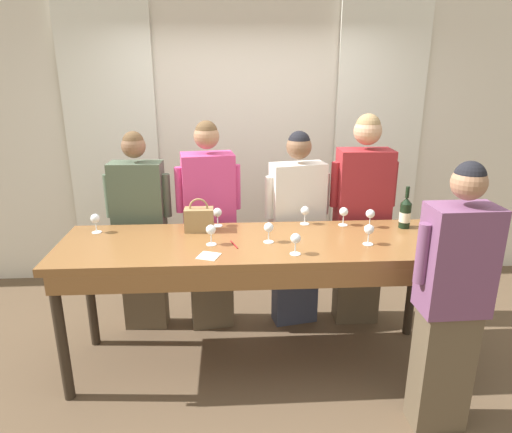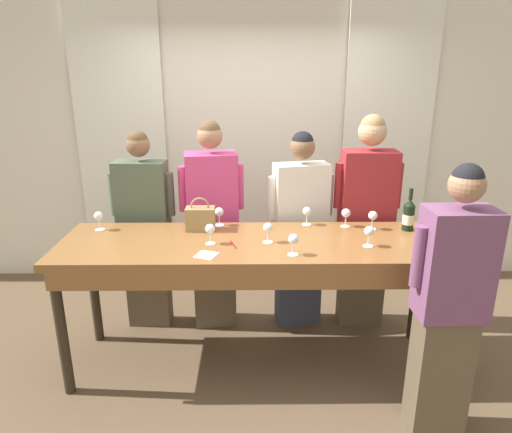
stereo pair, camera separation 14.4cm
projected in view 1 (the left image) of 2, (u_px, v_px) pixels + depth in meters
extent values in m
plane|color=brown|center=(257.00, 362.00, 3.43)|extent=(18.00, 18.00, 0.00)
cube|color=silver|center=(247.00, 143.00, 4.52)|extent=(12.00, 0.06, 2.80)
cube|color=white|center=(114.00, 151.00, 4.40)|extent=(0.85, 0.03, 2.69)
cube|color=white|center=(377.00, 148.00, 4.55)|extent=(0.85, 0.03, 2.69)
cube|color=brown|center=(257.00, 244.00, 3.14)|extent=(2.70, 0.79, 0.05)
cube|color=brown|center=(260.00, 280.00, 2.81)|extent=(2.59, 0.03, 0.12)
cylinder|color=#2D2319|center=(61.00, 338.00, 2.92)|extent=(0.07, 0.07, 0.92)
cylinder|color=#2D2319|center=(449.00, 325.00, 3.06)|extent=(0.07, 0.07, 0.92)
cylinder|color=#2D2319|center=(90.00, 292.00, 3.52)|extent=(0.07, 0.07, 0.92)
cylinder|color=#2D2319|center=(412.00, 283.00, 3.66)|extent=(0.07, 0.07, 0.92)
cylinder|color=black|center=(405.00, 216.00, 3.36)|extent=(0.08, 0.08, 0.19)
cone|color=black|center=(407.00, 201.00, 3.33)|extent=(0.08, 0.08, 0.04)
cylinder|color=black|center=(407.00, 192.00, 3.31)|extent=(0.03, 0.03, 0.08)
cylinder|color=beige|center=(405.00, 217.00, 3.36)|extent=(0.08, 0.08, 0.07)
cube|color=#997A4C|center=(199.00, 220.00, 3.30)|extent=(0.21, 0.12, 0.17)
torus|color=#997A4C|center=(199.00, 208.00, 3.27)|extent=(0.14, 0.01, 0.14)
cylinder|color=white|center=(434.00, 242.00, 3.10)|extent=(0.07, 0.07, 0.00)
cylinder|color=white|center=(435.00, 237.00, 3.09)|extent=(0.01, 0.01, 0.07)
sphere|color=white|center=(436.00, 228.00, 3.06)|extent=(0.07, 0.07, 0.07)
sphere|color=beige|center=(436.00, 229.00, 3.07)|extent=(0.04, 0.04, 0.04)
cylinder|color=white|center=(269.00, 242.00, 3.11)|extent=(0.07, 0.07, 0.00)
cylinder|color=white|center=(269.00, 236.00, 3.09)|extent=(0.01, 0.01, 0.07)
sphere|color=white|center=(269.00, 227.00, 3.07)|extent=(0.07, 0.07, 0.07)
cylinder|color=white|center=(368.00, 244.00, 3.07)|extent=(0.07, 0.07, 0.00)
cylinder|color=white|center=(368.00, 239.00, 3.05)|extent=(0.01, 0.01, 0.07)
sphere|color=white|center=(369.00, 229.00, 3.03)|extent=(0.07, 0.07, 0.07)
sphere|color=beige|center=(369.00, 231.00, 3.04)|extent=(0.04, 0.04, 0.04)
cylinder|color=white|center=(369.00, 227.00, 3.39)|extent=(0.07, 0.07, 0.00)
cylinder|color=white|center=(370.00, 222.00, 3.38)|extent=(0.01, 0.01, 0.07)
sphere|color=white|center=(370.00, 214.00, 3.36)|extent=(0.07, 0.07, 0.07)
cylinder|color=white|center=(211.00, 244.00, 3.06)|extent=(0.07, 0.07, 0.00)
cylinder|color=white|center=(211.00, 239.00, 3.05)|extent=(0.01, 0.01, 0.07)
sphere|color=white|center=(211.00, 230.00, 3.03)|extent=(0.07, 0.07, 0.07)
cylinder|color=white|center=(343.00, 225.00, 3.44)|extent=(0.07, 0.07, 0.00)
cylinder|color=white|center=(343.00, 220.00, 3.43)|extent=(0.01, 0.01, 0.07)
sphere|color=white|center=(344.00, 212.00, 3.41)|extent=(0.07, 0.07, 0.07)
sphere|color=beige|center=(344.00, 213.00, 3.41)|extent=(0.04, 0.04, 0.04)
cylinder|color=white|center=(97.00, 232.00, 3.29)|extent=(0.07, 0.07, 0.00)
cylinder|color=white|center=(96.00, 227.00, 3.27)|extent=(0.01, 0.01, 0.07)
sphere|color=white|center=(95.00, 218.00, 3.25)|extent=(0.07, 0.07, 0.07)
sphere|color=beige|center=(95.00, 220.00, 3.26)|extent=(0.04, 0.04, 0.04)
cylinder|color=white|center=(305.00, 224.00, 3.47)|extent=(0.07, 0.07, 0.00)
cylinder|color=white|center=(305.00, 219.00, 3.45)|extent=(0.01, 0.01, 0.07)
sphere|color=white|center=(305.00, 211.00, 3.43)|extent=(0.07, 0.07, 0.07)
cylinder|color=white|center=(295.00, 254.00, 2.91)|extent=(0.07, 0.07, 0.00)
cylinder|color=white|center=(295.00, 248.00, 2.89)|extent=(0.01, 0.01, 0.07)
sphere|color=white|center=(296.00, 238.00, 2.87)|extent=(0.07, 0.07, 0.07)
cylinder|color=white|center=(218.00, 226.00, 3.42)|extent=(0.07, 0.07, 0.00)
cylinder|color=white|center=(218.00, 221.00, 3.41)|extent=(0.01, 0.01, 0.07)
sphere|color=white|center=(217.00, 212.00, 3.39)|extent=(0.07, 0.07, 0.07)
cube|color=white|center=(209.00, 256.00, 2.87)|extent=(0.16, 0.16, 0.00)
cylinder|color=maroon|center=(234.00, 245.00, 3.05)|extent=(0.05, 0.14, 0.01)
cube|color=brown|center=(145.00, 283.00, 3.81)|extent=(0.35, 0.19, 0.79)
cube|color=#4C5B47|center=(138.00, 201.00, 3.59)|extent=(0.41, 0.22, 0.63)
sphere|color=brown|center=(133.00, 146.00, 3.46)|extent=(0.18, 0.18, 0.18)
sphere|color=brown|center=(133.00, 142.00, 3.45)|extent=(0.16, 0.16, 0.16)
cylinder|color=#4C5B47|center=(166.00, 195.00, 3.58)|extent=(0.07, 0.07, 0.34)
cylinder|color=#4C5B47|center=(109.00, 196.00, 3.57)|extent=(0.07, 0.07, 0.34)
cube|color=brown|center=(211.00, 279.00, 3.84)|extent=(0.37, 0.27, 0.82)
cube|color=#C63D7A|center=(208.00, 194.00, 3.61)|extent=(0.44, 0.32, 0.65)
sphere|color=#9E7051|center=(206.00, 136.00, 3.47)|extent=(0.20, 0.20, 0.20)
sphere|color=brown|center=(206.00, 132.00, 3.46)|extent=(0.17, 0.17, 0.17)
cylinder|color=#C63D7A|center=(236.00, 187.00, 3.64)|extent=(0.08, 0.08, 0.36)
cylinder|color=#C63D7A|center=(180.00, 190.00, 3.55)|extent=(0.08, 0.08, 0.36)
cube|color=#383D51|center=(295.00, 279.00, 3.89)|extent=(0.39, 0.24, 0.78)
cube|color=silver|center=(297.00, 201.00, 3.67)|extent=(0.46, 0.28, 0.62)
sphere|color=brown|center=(299.00, 147.00, 3.53)|extent=(0.20, 0.20, 0.20)
sphere|color=black|center=(299.00, 142.00, 3.52)|extent=(0.17, 0.17, 0.17)
cylinder|color=silver|center=(325.00, 193.00, 3.71)|extent=(0.08, 0.08, 0.34)
cylinder|color=silver|center=(269.00, 197.00, 3.60)|extent=(0.08, 0.08, 0.34)
cube|color=brown|center=(357.00, 275.00, 3.91)|extent=(0.36, 0.22, 0.84)
cube|color=maroon|center=(363.00, 190.00, 3.67)|extent=(0.43, 0.26, 0.66)
sphere|color=tan|center=(368.00, 131.00, 3.53)|extent=(0.22, 0.22, 0.22)
sphere|color=#93754C|center=(368.00, 126.00, 3.51)|extent=(0.19, 0.19, 0.19)
cylinder|color=maroon|center=(392.00, 184.00, 3.67)|extent=(0.07, 0.07, 0.36)
cylinder|color=maroon|center=(335.00, 185.00, 3.65)|extent=(0.07, 0.07, 0.36)
cube|color=brown|center=(441.00, 368.00, 2.73)|extent=(0.32, 0.21, 0.79)
cube|color=#704266|center=(457.00, 260.00, 2.51)|extent=(0.38, 0.24, 0.62)
sphere|color=#9E7051|center=(469.00, 183.00, 2.37)|extent=(0.19, 0.19, 0.19)
sphere|color=black|center=(470.00, 177.00, 2.36)|extent=(0.16, 0.16, 0.16)
cylinder|color=#704266|center=(422.00, 253.00, 2.48)|extent=(0.07, 0.07, 0.34)
cylinder|color=#704266|center=(494.00, 251.00, 2.51)|extent=(0.07, 0.07, 0.34)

